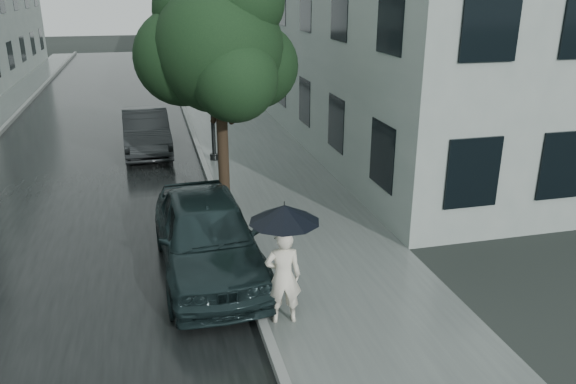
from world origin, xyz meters
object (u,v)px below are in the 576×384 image
object	(u,v)px
pedestrian	(283,277)
car_far	(146,131)
street_tree	(218,46)
car_near	(207,235)
lamp_post	(205,63)

from	to	relation	value
pedestrian	car_far	size ratio (longest dim) A/B	0.39
street_tree	car_near	xyz separation A→B (m)	(-0.80, -3.54, -3.14)
street_tree	lamp_post	distance (m)	4.04
car_near	pedestrian	bearing A→B (deg)	-65.49
street_tree	car_far	size ratio (longest dim) A/B	1.40
lamp_post	car_far	distance (m)	3.37
pedestrian	lamp_post	xyz separation A→B (m)	(-0.12, 9.49, 2.23)
lamp_post	pedestrian	bearing A→B (deg)	-80.58
pedestrian	car_near	distance (m)	2.24
street_tree	car_near	bearing A→B (deg)	-102.76
pedestrian	car_near	world-z (taller)	pedestrian
street_tree	lamp_post	world-z (taller)	street_tree
pedestrian	street_tree	distance (m)	6.35
street_tree	car_near	size ratio (longest dim) A/B	1.28
lamp_post	car_far	size ratio (longest dim) A/B	1.28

